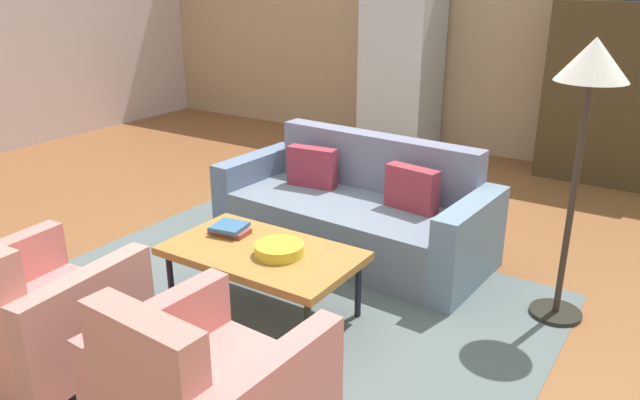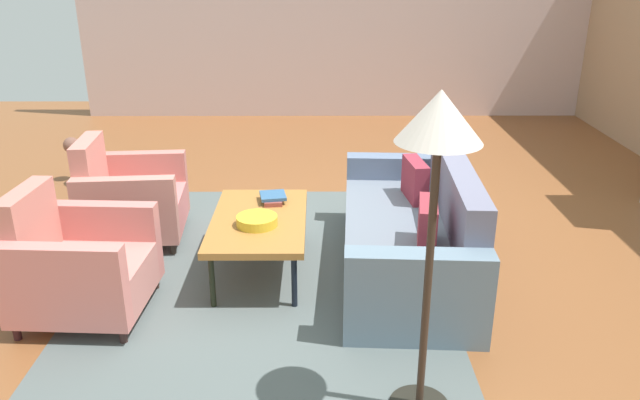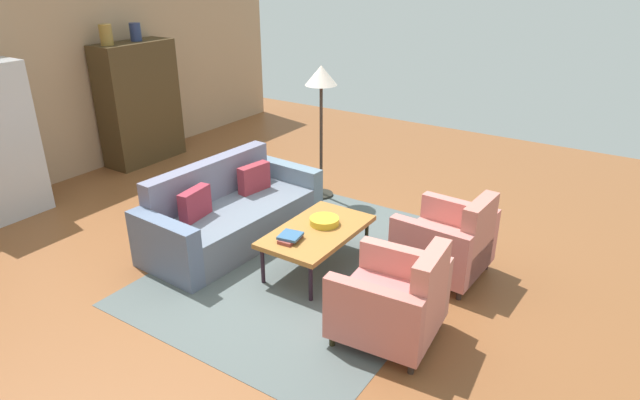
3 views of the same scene
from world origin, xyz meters
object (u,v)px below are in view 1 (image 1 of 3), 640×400
at_px(coffee_table, 262,255).
at_px(armchair_left, 35,319).
at_px(couch, 357,213).
at_px(book_stack, 230,229).
at_px(fruit_bowl, 279,249).
at_px(floor_lamp, 590,88).
at_px(armchair_right, 203,400).
at_px(cabinet, 609,94).
at_px(refrigerator, 401,74).

distance_m(coffee_table, armchair_left, 1.31).
height_order(couch, book_stack, couch).
bearing_deg(armchair_left, coffee_table, 58.48).
distance_m(coffee_table, fruit_bowl, 0.15).
xyz_separation_m(coffee_table, floor_lamp, (1.58, 0.98, 1.04)).
height_order(armchair_right, book_stack, armchair_right).
bearing_deg(book_stack, armchair_left, -101.78).
relative_size(couch, cabinet, 1.19).
bearing_deg(armchair_right, cabinet, 85.75).
bearing_deg(floor_lamp, armchair_right, -114.54).
xyz_separation_m(armchair_left, cabinet, (1.86, 5.23, 0.56)).
bearing_deg(cabinet, book_stack, -111.87).
bearing_deg(fruit_bowl, armchair_right, -68.34).
distance_m(coffee_table, armchair_right, 1.31).
distance_m(book_stack, cabinet, 4.31).
bearing_deg(cabinet, floor_lamp, -84.16).
relative_size(armchair_left, refrigerator, 0.48).
bearing_deg(cabinet, coffee_table, -107.26).
bearing_deg(armchair_right, armchair_left, -177.00).
bearing_deg(book_stack, cabinet, 68.13).
bearing_deg(refrigerator, book_stack, -80.27).
bearing_deg(couch, cabinet, -110.52).
xyz_separation_m(armchair_left, fruit_bowl, (0.73, 1.17, 0.13)).
relative_size(armchair_left, armchair_right, 1.00).
xyz_separation_m(couch, floor_lamp, (1.57, -0.21, 1.16)).
xyz_separation_m(armchair_left, book_stack, (0.26, 1.25, 0.13)).
xyz_separation_m(fruit_bowl, cabinet, (1.13, 4.06, 0.43)).
bearing_deg(coffee_table, fruit_bowl, 0.00).
distance_m(armchair_left, book_stack, 1.28).
bearing_deg(cabinet, refrigerator, -177.35).
height_order(book_stack, refrigerator, refrigerator).
relative_size(cabinet, refrigerator, 0.97).
bearing_deg(floor_lamp, armchair_left, -135.33).
bearing_deg(coffee_table, floor_lamp, 31.88).
bearing_deg(floor_lamp, coffee_table, -148.12).
bearing_deg(armchair_right, couch, 107.13).
relative_size(armchair_left, fruit_bowl, 2.94).
distance_m(cabinet, floor_lamp, 3.14).
distance_m(couch, floor_lamp, 1.96).
distance_m(couch, fruit_bowl, 1.21).
relative_size(coffee_table, armchair_left, 1.36).
relative_size(fruit_bowl, book_stack, 1.11).
relative_size(coffee_table, cabinet, 0.67).
height_order(armchair_right, refrigerator, refrigerator).
distance_m(armchair_left, armchair_right, 1.19).
relative_size(coffee_table, floor_lamp, 0.70).
relative_size(armchair_left, book_stack, 3.27).
height_order(armchair_left, floor_lamp, floor_lamp).
relative_size(couch, armchair_left, 2.44).
bearing_deg(armchair_right, book_stack, 129.63).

